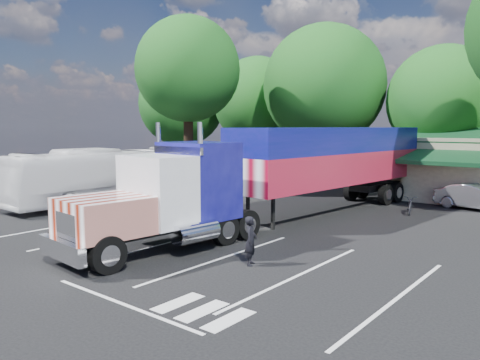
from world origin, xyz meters
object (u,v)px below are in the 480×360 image
Objects in this scene: woman at (251,241)px; silver_sedan at (477,197)px; semi_truck at (300,165)px; bicycle at (411,204)px; tour_bus at (104,176)px.

woman is 16.88m from silver_sedan.
woman is at bearing -63.82° from semi_truck.
woman reaches higher than bicycle.
silver_sedan is (2.55, 3.47, 0.23)m from bicycle.
bicycle is at bearing 155.79° from silver_sedan.
semi_truck is at bearing 15.99° from tour_bus.
woman is 0.38× the size of silver_sedan.
tour_bus is (-15.16, 4.77, 0.85)m from woman.
semi_truck reaches higher than silver_sedan.
semi_truck is 12.62m from tour_bus.
woman is 0.88× the size of bicycle.
tour_bus reaches higher than silver_sedan.
semi_truck is 13.92× the size of woman.
bicycle is 0.43× the size of silver_sedan.
woman is 0.14× the size of tour_bus.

